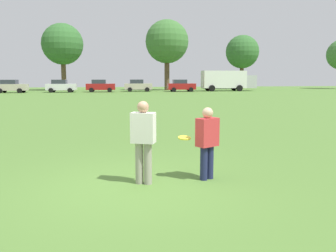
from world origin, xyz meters
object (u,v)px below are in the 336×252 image
Objects in this scene: parked_car_mid_left at (11,86)px; parked_car_center at (61,86)px; player_defender at (207,140)px; parked_car_near_right at (138,85)px; player_thrower at (143,138)px; box_truck at (227,80)px; traffic_cone at (137,133)px; frisbee at (184,138)px; parked_car_mid_right at (100,86)px; parked_car_far_right at (181,85)px.

parked_car_mid_left is 6.67m from parked_car_center.
player_defender is 0.36× the size of parked_car_near_right.
box_truck is at bearing 68.91° from player_thrower.
parked_car_near_right is at bearing 85.38° from traffic_cone.
parked_car_center is 1.00× the size of parked_car_near_right.
player_thrower reaches higher than traffic_cone.
parked_car_center is (-7.87, 40.09, 0.69)m from traffic_cone.
frisbee reaches higher than traffic_cone.
frisbee is (0.89, 0.24, -0.07)m from player_thrower.
parked_car_mid_left is at bearing -176.70° from parked_car_mid_right.
player_thrower is 6.20× the size of frisbee.
player_thrower is 0.20× the size of box_truck.
parked_car_mid_left and parked_car_mid_right have the same top height.
parked_car_center is at bearing 99.54° from player_thrower.
parked_car_mid_left and parked_car_center have the same top height.
parked_car_near_right is (5.60, 0.96, 0.00)m from parked_car_mid_right.
player_defender is 46.05m from parked_car_center.
box_truck reaches higher than traffic_cone.
parked_car_near_right reaches higher than player_defender.
parked_car_mid_left is (-14.26, 44.68, -0.03)m from player_thrower.
parked_car_mid_right reaches higher than frisbee.
player_thrower is at bearing -80.46° from parked_car_center.
player_defender is at bearing -70.71° from parked_car_mid_left.
player_defender is 3.19× the size of traffic_cone.
parked_car_center is (6.65, 0.58, 0.00)m from parked_car_mid_left.
parked_car_mid_left is at bearing 110.17° from traffic_cone.
parked_car_center is 1.00× the size of parked_car_mid_right.
parked_car_far_right is at bearing -12.55° from parked_car_near_right.
player_defender is (1.35, 0.09, -0.09)m from player_thrower.
parked_car_far_right is (9.78, 39.74, 0.69)m from traffic_cone.
parked_car_near_right is at bearing 167.45° from parked_car_far_right.
player_defender is 0.36× the size of parked_car_center.
frisbee is 0.06× the size of parked_car_center.
box_truck reaches higher than parked_car_near_right.
frisbee is 0.06× the size of parked_car_mid_right.
player_thrower is at bearing -94.43° from parked_car_near_right.
box_truck is (14.21, -0.20, 0.83)m from parked_car_near_right.
player_thrower is 1.10× the size of player_defender.
player_defender is 0.48m from frisbee.
parked_car_near_right is 6.61m from parked_car_far_right.
player_thrower is 45.90m from parked_car_center.
player_defender is at bearing -17.81° from frisbee.
frisbee is 46.95m from parked_car_mid_left.
player_thrower is 1.36m from player_defender.
traffic_cone is (-1.09, 5.08, -0.63)m from player_defender.
frisbee is at bearing 15.01° from player_thrower.
parked_car_mid_right is at bearing -170.32° from parked_car_near_right.
traffic_cone is 0.11× the size of parked_car_mid_left.
frisbee is 0.57× the size of traffic_cone.
parked_car_center reaches higher than player_defender.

